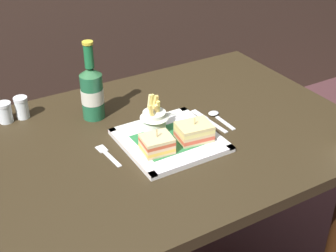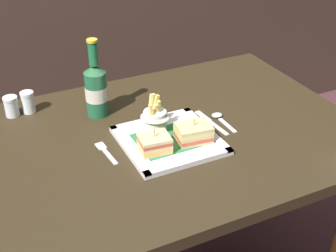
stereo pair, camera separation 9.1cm
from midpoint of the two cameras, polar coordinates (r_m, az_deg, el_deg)
dining_table at (r=1.51m, az=-1.94°, el=-6.59°), size 1.15×0.82×0.78m
square_plate at (r=1.36m, az=-1.69°, el=-1.80°), size 0.27×0.27×0.02m
sandwich_half_left at (r=1.30m, az=-3.34°, el=-2.24°), size 0.09×0.08×0.07m
sandwich_half_right at (r=1.34m, az=1.25°, el=-0.74°), size 0.11×0.09×0.07m
fries_cup at (r=1.38m, az=-3.56°, el=1.01°), size 0.08×0.08×0.11m
beer_bottle at (r=1.47m, az=-10.92°, el=4.13°), size 0.07×0.07×0.25m
fork at (r=1.33m, az=-9.29°, el=-3.44°), size 0.03×0.12×0.00m
knife at (r=1.47m, az=3.03°, el=0.70°), size 0.03×0.17×0.00m
spoon at (r=1.49m, az=4.13°, el=1.23°), size 0.03×0.12×0.01m
salt_shaker at (r=1.55m, az=-20.68°, el=1.39°), size 0.05×0.05×0.07m
pepper_shaker at (r=1.55m, az=-18.83°, el=1.96°), size 0.04×0.04×0.07m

